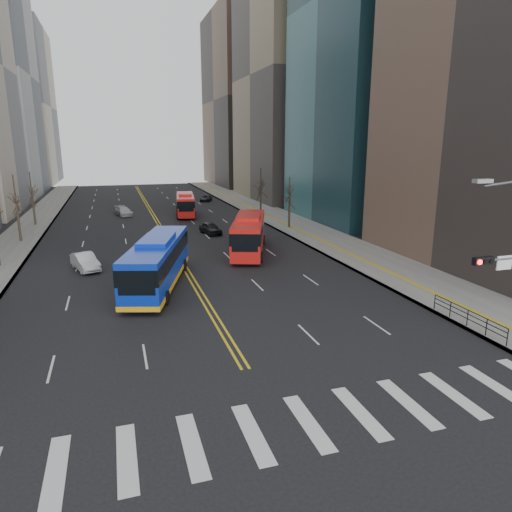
% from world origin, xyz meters
% --- Properties ---
extents(ground, '(220.00, 220.00, 0.00)m').
position_xyz_m(ground, '(0.00, 0.00, 0.00)').
color(ground, black).
extents(sidewalk_right, '(7.00, 130.00, 0.15)m').
position_xyz_m(sidewalk_right, '(17.50, 45.00, 0.07)').
color(sidewalk_right, gray).
rests_on(sidewalk_right, ground).
extents(sidewalk_left, '(5.00, 130.00, 0.15)m').
position_xyz_m(sidewalk_left, '(-16.50, 45.00, 0.07)').
color(sidewalk_left, gray).
rests_on(sidewalk_left, ground).
extents(crosswalk, '(26.70, 4.00, 0.01)m').
position_xyz_m(crosswalk, '(0.00, 0.00, 0.01)').
color(crosswalk, silver).
rests_on(crosswalk, ground).
extents(centerline, '(0.55, 100.00, 0.01)m').
position_xyz_m(centerline, '(0.00, 55.00, 0.01)').
color(centerline, gold).
rests_on(centerline, ground).
extents(office_towers, '(83.00, 134.00, 58.00)m').
position_xyz_m(office_towers, '(0.12, 68.51, 23.92)').
color(office_towers, gray).
rests_on(office_towers, ground).
extents(pedestrian_railing, '(0.06, 6.06, 1.02)m').
position_xyz_m(pedestrian_railing, '(14.30, 6.00, 0.82)').
color(pedestrian_railing, black).
rests_on(pedestrian_railing, sidewalk_right).
extents(street_trees, '(35.20, 47.20, 7.60)m').
position_xyz_m(street_trees, '(-7.18, 34.55, 4.87)').
color(street_trees, '#33271F').
rests_on(street_trees, ground).
extents(blue_bus, '(6.62, 13.68, 3.88)m').
position_xyz_m(blue_bus, '(-2.76, 20.13, 2.03)').
color(blue_bus, '#0C2EB7').
rests_on(blue_bus, ground).
extents(red_bus_near, '(6.78, 12.37, 3.83)m').
position_xyz_m(red_bus_near, '(7.21, 28.75, 2.12)').
color(red_bus_near, red).
rests_on(red_bus_near, ground).
extents(red_bus_far, '(3.92, 11.05, 3.44)m').
position_xyz_m(red_bus_far, '(4.75, 54.74, 1.92)').
color(red_bus_far, red).
rests_on(red_bus_far, ground).
extents(car_white, '(2.87, 4.73, 1.47)m').
position_xyz_m(car_white, '(-8.49, 26.76, 0.74)').
color(car_white, silver).
rests_on(car_white, ground).
extents(car_dark_mid, '(2.49, 4.43, 1.42)m').
position_xyz_m(car_dark_mid, '(5.40, 39.29, 0.71)').
color(car_dark_mid, black).
rests_on(car_dark_mid, ground).
extents(car_silver, '(2.98, 4.98, 1.35)m').
position_xyz_m(car_silver, '(-4.37, 57.16, 0.68)').
color(car_silver, '#AAABB0').
rests_on(car_silver, ground).
extents(car_dark_far, '(3.17, 4.36, 1.10)m').
position_xyz_m(car_dark_far, '(11.10, 70.68, 0.55)').
color(car_dark_far, black).
rests_on(car_dark_far, ground).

